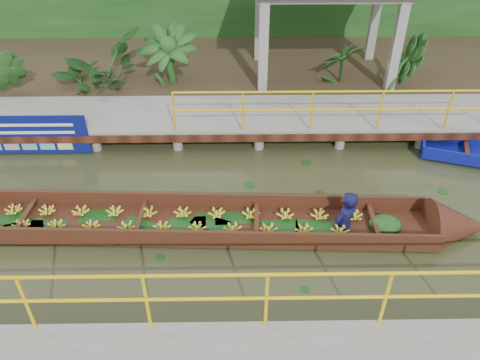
{
  "coord_description": "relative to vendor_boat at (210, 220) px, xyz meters",
  "views": [
    {
      "loc": [
        0.38,
        -7.19,
        6.1
      ],
      "look_at": [
        0.5,
        0.5,
        0.6
      ],
      "focal_mm": 35.0,
      "sensor_mm": 36.0,
      "label": 1
    }
  ],
  "objects": [
    {
      "name": "ground",
      "position": [
        0.09,
        0.28,
        -0.21
      ],
      "size": [
        80.0,
        80.0,
        0.0
      ],
      "primitive_type": "plane",
      "color": "#2D341A",
      "rests_on": "ground"
    },
    {
      "name": "land_strip",
      "position": [
        0.09,
        7.78,
        0.02
      ],
      "size": [
        30.0,
        8.0,
        0.45
      ],
      "primitive_type": "cube",
      "color": "#2E2417",
      "rests_on": "ground"
    },
    {
      "name": "far_dock",
      "position": [
        0.11,
        3.71,
        0.27
      ],
      "size": [
        16.0,
        2.06,
        1.66
      ],
      "color": "gray",
      "rests_on": "ground"
    },
    {
      "name": "vendor_boat",
      "position": [
        0.0,
        0.0,
        0.0
      ],
      "size": [
        11.19,
        1.57,
        2.1
      ],
      "rotation": [
        0.0,
        0.0,
        -0.04
      ],
      "color": "#3A1A0F",
      "rests_on": "ground"
    },
    {
      "name": "blue_banner",
      "position": [
        -4.59,
        2.76,
        0.35
      ],
      "size": [
        3.24,
        0.04,
        1.01
      ],
      "color": "navy",
      "rests_on": "ground"
    },
    {
      "name": "tropical_plants",
      "position": [
        -1.66,
        5.58,
        0.9
      ],
      "size": [
        14.05,
        1.05,
        1.31
      ],
      "color": "#133D14",
      "rests_on": "ground"
    }
  ]
}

